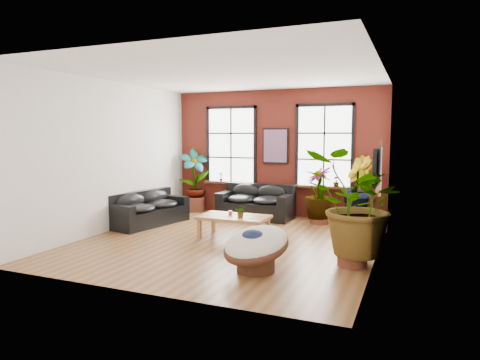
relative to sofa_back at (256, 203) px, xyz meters
The scene contains 19 objects.
room 2.83m from the sofa_back, 81.94° to the right, with size 6.04×6.54×3.54m.
sofa_back is the anchor object (origin of this frame).
sofa_left 2.90m from the sofa_back, 140.90° to the right, with size 1.27×2.23×0.83m.
coffee_table 2.34m from the sofa_back, 81.96° to the right, with size 1.52×0.87×0.59m.
papasan_chair 4.61m from the sofa_back, 69.91° to the right, with size 1.46×1.46×0.82m.
poster 1.68m from the sofa_back, 58.35° to the left, with size 0.74×0.06×0.98m.
tv_wall_unit 4.02m from the sofa_back, 31.59° to the right, with size 0.13×1.86×1.20m.
media_box 3.20m from the sofa_back, ahead, with size 0.61×0.53×0.46m.
pot_back_left 2.09m from the sofa_back, behind, with size 0.66×0.66×0.41m.
pot_back_right 2.63m from the sofa_back, ahead, with size 0.56×0.56×0.35m.
pot_right_wall 4.55m from the sofa_back, 48.45° to the right, with size 0.54×0.54×0.37m.
pot_mid 1.76m from the sofa_back, ahead, with size 0.62×0.62×0.35m.
floor_plant_back_left 2.18m from the sofa_back, behind, with size 0.91×0.61×1.72m, color #285316.
floor_plant_back_right 2.67m from the sofa_back, ahead, with size 0.88×0.71×1.60m, color #285316.
floor_plant_right_wall 4.60m from the sofa_back, 48.16° to the right, with size 1.66×1.44×1.84m, color #285316.
floor_plant_mid 1.76m from the sofa_back, ahead, with size 0.74×0.74×1.31m, color #285316.
table_plant 2.52m from the sofa_back, 77.33° to the right, with size 0.23×0.20×0.26m, color #285316.
sill_plant_left 1.53m from the sofa_back, 158.36° to the left, with size 0.14×0.10×0.27m, color #285316.
sill_plant_right 2.20m from the sofa_back, 14.13° to the left, with size 0.15×0.15×0.27m, color #285316.
Camera 1 is at (3.61, -8.17, 2.25)m, focal length 32.00 mm.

